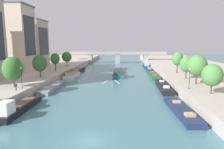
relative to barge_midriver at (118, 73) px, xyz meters
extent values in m
plane|color=#42757F|center=(-1.74, -51.08, -1.02)|extent=(400.00, 400.00, 0.00)
cube|color=#B7AD9E|center=(-36.65, 3.92, 0.09)|extent=(36.00, 170.00, 2.22)
cube|color=#B7AD9E|center=(33.16, 3.92, 0.09)|extent=(36.00, 170.00, 2.22)
cube|color=#23666B|center=(-0.03, 0.82, -0.41)|extent=(4.29, 19.45, 1.23)
cube|color=#23666B|center=(-0.37, 10.83, -0.28)|extent=(3.49, 1.37, 0.98)
cube|color=#23666B|center=(-0.03, 0.82, 0.24)|extent=(4.36, 19.46, 0.06)
cube|color=#38383D|center=(0.20, -5.76, 1.34)|extent=(2.85, 3.96, 2.14)
cube|color=black|center=(0.13, -3.81, 1.66)|extent=(2.18, 0.10, 0.60)
cube|color=brown|center=(-0.09, 2.75, 0.45)|extent=(3.17, 10.15, 0.36)
cylinder|color=#232328|center=(0.71, -4.96, 0.82)|extent=(0.07, 0.07, 1.10)
cube|color=silver|center=(0.17, -13.09, -1.01)|extent=(2.19, 5.82, 0.03)
cube|color=silver|center=(-3.43, -13.21, -1.01)|extent=(1.81, 5.91, 0.03)
cube|color=black|center=(-16.29, -41.13, -0.51)|extent=(2.71, 12.45, 1.02)
cube|color=black|center=(-16.42, -34.58, -0.41)|extent=(2.37, 1.26, 0.87)
cube|color=black|center=(-16.29, -41.13, 0.03)|extent=(2.76, 12.45, 0.06)
cube|color=white|center=(-16.21, -45.35, 1.08)|extent=(1.90, 2.52, 2.04)
cube|color=black|center=(-16.24, -44.10, 1.38)|extent=(1.48, 0.06, 0.57)
cube|color=brown|center=(-16.32, -39.89, 0.24)|extent=(2.05, 6.49, 0.36)
cylinder|color=#232328|center=(-15.85, -44.85, 0.61)|extent=(0.07, 0.07, 1.10)
cube|color=gray|center=(-16.77, -23.71, -0.55)|extent=(3.31, 14.72, 0.94)
cube|color=gray|center=(-16.97, -16.04, -0.45)|extent=(2.82, 1.28, 0.83)
cube|color=gray|center=(-16.77, -23.71, -0.05)|extent=(3.37, 14.72, 0.06)
cube|color=#9EBCD6|center=(-16.85, -20.49, 0.18)|extent=(1.49, 0.94, 0.40)
cube|color=#9EBCD6|center=(-16.66, -27.81, 0.22)|extent=(1.64, 1.14, 0.48)
cylinder|color=#232328|center=(-16.21, -28.09, 0.53)|extent=(0.07, 0.07, 1.10)
cube|color=silver|center=(-16.06, -6.33, -0.43)|extent=(2.79, 12.68, 1.18)
cube|color=silver|center=(-16.01, 0.35, -0.31)|extent=(2.56, 1.27, 0.96)
cube|color=silver|center=(-16.06, -6.33, 0.19)|extent=(2.85, 12.68, 0.06)
cube|color=tan|center=(-16.07, -6.96, 0.97)|extent=(2.27, 8.12, 1.49)
cube|color=#4C4C51|center=(-16.07, -6.96, 1.76)|extent=(2.43, 8.36, 0.08)
cylinder|color=#232328|center=(-15.70, -10.13, 0.77)|extent=(0.07, 0.07, 1.10)
cube|color=black|center=(-16.93, 8.26, -0.48)|extent=(2.59, 13.48, 1.08)
cube|color=black|center=(-16.99, 15.34, -0.38)|extent=(2.38, 1.25, 0.90)
cube|color=black|center=(-16.93, 8.26, 0.09)|extent=(2.64, 13.48, 0.06)
cube|color=beige|center=(-16.95, 11.22, 0.32)|extent=(1.25, 0.91, 0.40)
cube|color=beige|center=(-16.90, 4.49, 0.36)|extent=(1.38, 1.11, 0.48)
cylinder|color=#232328|center=(-16.53, 4.23, 0.67)|extent=(0.07, 0.07, 1.10)
cube|color=#1E284C|center=(12.62, -40.21, -0.57)|extent=(3.35, 13.85, 0.90)
cube|color=#1E284C|center=(12.34, -32.99, -0.48)|extent=(2.73, 1.30, 0.81)
cube|color=#1E284C|center=(12.62, -40.21, -0.09)|extent=(3.41, 13.85, 0.06)
cube|color=tan|center=(12.50, -37.19, 0.14)|extent=(1.45, 0.95, 0.40)
cube|color=tan|center=(12.77, -44.06, 0.18)|extent=(1.59, 1.16, 0.48)
cylinder|color=#232328|center=(13.20, -44.32, 0.49)|extent=(0.07, 0.07, 1.10)
cube|color=black|center=(12.99, -21.93, -0.39)|extent=(3.09, 15.02, 1.27)
cube|color=black|center=(13.25, -14.11, -0.26)|extent=(2.50, 1.34, 1.00)
cube|color=black|center=(12.99, -21.93, 0.28)|extent=(3.14, 15.03, 0.06)
cube|color=white|center=(13.10, -18.64, 0.51)|extent=(1.32, 0.94, 0.40)
cube|color=white|center=(12.85, -26.11, 0.55)|extent=(1.46, 1.15, 0.48)
cylinder|color=#232328|center=(13.22, -26.42, 0.86)|extent=(0.07, 0.07, 1.10)
cube|color=#235633|center=(12.98, -2.77, -0.47)|extent=(2.98, 14.70, 1.11)
cube|color=#235633|center=(13.00, 4.93, -0.35)|extent=(2.78, 1.25, 0.92)
cube|color=#235633|center=(12.98, -2.77, 0.12)|extent=(3.03, 14.70, 0.06)
cube|color=#9E5133|center=(12.99, 0.46, 0.35)|extent=(1.46, 0.91, 0.40)
cube|color=#9E5133|center=(12.96, -6.88, 0.39)|extent=(1.61, 1.11, 0.48)
cylinder|color=#232328|center=(13.40, -7.18, 0.70)|extent=(0.07, 0.07, 1.10)
cube|color=#1E284C|center=(13.17, 11.85, -0.43)|extent=(2.31, 10.17, 1.18)
cube|color=#1E284C|center=(13.30, 17.26, -0.32)|extent=(1.98, 1.29, 0.96)
cube|color=#1E284C|center=(13.17, 11.85, 0.18)|extent=(2.35, 10.17, 0.06)
cube|color=#9EBCD6|center=(13.22, 14.08, 0.41)|extent=(1.05, 0.93, 0.40)
cube|color=#9EBCD6|center=(13.10, 9.02, 0.45)|extent=(1.16, 1.13, 0.48)
cylinder|color=#232328|center=(13.40, 8.81, 0.76)|extent=(0.07, 0.07, 1.10)
cube|color=#1E284C|center=(13.39, 27.36, -0.53)|extent=(2.84, 13.13, 0.98)
cube|color=#1E284C|center=(13.54, 34.24, -0.43)|extent=(2.44, 1.27, 0.85)
cube|color=#1E284C|center=(13.39, 27.36, -0.01)|extent=(2.89, 13.13, 0.06)
cube|color=#9EBCD6|center=(13.28, 22.91, 0.98)|extent=(1.97, 2.66, 1.93)
cube|color=black|center=(13.31, 24.23, 1.27)|extent=(1.53, 0.06, 0.54)
cube|color=brown|center=(13.41, 28.67, 0.20)|extent=(2.14, 6.84, 0.36)
cylinder|color=#232328|center=(13.68, 23.43, 0.57)|extent=(0.07, 0.07, 1.10)
cylinder|color=brown|center=(-22.80, -31.46, 2.53)|extent=(0.27, 0.27, 2.66)
ellipsoid|color=#336B2D|center=(-22.80, -31.46, 5.39)|extent=(4.48, 4.48, 5.56)
cylinder|color=brown|center=(-22.46, -18.02, 2.57)|extent=(0.37, 0.37, 2.74)
ellipsoid|color=#336B2D|center=(-22.46, -18.02, 5.30)|extent=(4.20, 4.20, 4.96)
cylinder|color=brown|center=(-22.34, -5.43, 2.89)|extent=(0.39, 0.39, 3.37)
ellipsoid|color=#336B2D|center=(-22.34, -5.43, 5.65)|extent=(3.28, 3.28, 3.94)
cylinder|color=brown|center=(-22.64, 9.72, 2.58)|extent=(0.24, 0.24, 2.77)
ellipsoid|color=#336B2D|center=(-22.64, 9.72, 5.17)|extent=(4.22, 4.22, 4.37)
cylinder|color=brown|center=(19.75, -34.71, 2.46)|extent=(0.33, 0.33, 2.53)
ellipsoid|color=#4C8942|center=(19.75, -34.71, 4.94)|extent=(4.03, 4.03, 4.43)
cylinder|color=brown|center=(20.01, -25.64, 2.81)|extent=(0.39, 0.39, 3.21)
ellipsoid|color=#4C8942|center=(20.01, -25.64, 5.81)|extent=(4.78, 4.78, 5.09)
cylinder|color=brown|center=(19.89, -17.89, 2.62)|extent=(0.35, 0.35, 2.85)
ellipsoid|color=#4C8942|center=(19.89, -17.89, 5.28)|extent=(3.71, 3.71, 4.49)
cylinder|color=brown|center=(20.13, -7.41, 2.96)|extent=(0.38, 0.38, 3.52)
ellipsoid|color=#4C8942|center=(20.13, -7.41, 5.97)|extent=(3.54, 3.54, 4.55)
cylinder|color=black|center=(-20.15, -32.80, 3.42)|extent=(0.11, 0.11, 4.45)
sphere|color=#EAE5C6|center=(-20.15, -32.80, 5.79)|extent=(0.28, 0.28, 0.28)
cylinder|color=black|center=(-20.15, -32.80, 1.30)|extent=(0.22, 0.22, 0.20)
cylinder|color=black|center=(16.68, -30.89, 3.33)|extent=(0.11, 0.11, 4.27)
sphere|color=#EAE5C6|center=(16.68, -30.89, 5.61)|extent=(0.28, 0.28, 0.28)
cylinder|color=black|center=(16.68, -30.89, 1.30)|extent=(0.22, 0.22, 0.20)
cube|color=beige|center=(-38.03, -6.87, 12.43)|extent=(15.37, 9.74, 22.46)
cube|color=#4C515B|center=(-38.03, -6.87, 23.91)|extent=(15.83, 10.03, 0.50)
cube|color=#232833|center=(-30.33, -6.87, 13.55)|extent=(0.04, 7.79, 13.48)
cube|color=#B2A38E|center=(-38.03, 9.85, 10.90)|extent=(11.01, 12.07, 19.39)
cube|color=slate|center=(-38.03, 9.85, 20.84)|extent=(11.34, 12.43, 0.50)
cube|color=#232833|center=(-32.51, 9.85, 11.86)|extent=(0.04, 9.65, 11.64)
cube|color=#9E998E|center=(-1.74, 44.77, 4.68)|extent=(57.82, 4.40, 0.60)
cube|color=#9E998E|center=(-1.74, 42.77, 5.43)|extent=(57.82, 0.30, 0.90)
cube|color=#9E998E|center=(-1.74, 46.77, 5.43)|extent=(57.82, 0.30, 0.90)
cube|color=#9E998E|center=(-18.65, 44.77, 1.68)|extent=(2.80, 3.60, 5.40)
cube|color=#9E998E|center=(-1.74, 44.77, 1.68)|extent=(2.80, 3.60, 5.40)
cube|color=#9E998E|center=(15.16, 44.77, 1.68)|extent=(2.80, 3.60, 5.40)
cylinder|color=navy|center=(-20.67, -34.57, 1.62)|extent=(0.13, 0.13, 0.84)
cylinder|color=navy|center=(-20.52, -34.44, 1.62)|extent=(0.13, 0.13, 0.84)
cube|color=#3351A8|center=(-20.60, -34.51, 2.32)|extent=(0.39, 0.38, 0.56)
sphere|color=#9E7051|center=(-20.60, -34.51, 2.72)|extent=(0.21, 0.21, 0.21)
cylinder|color=#3351A8|center=(-20.76, -34.66, 2.32)|extent=(0.09, 0.09, 0.54)
cylinder|color=#3351A8|center=(-20.43, -34.36, 2.32)|extent=(0.09, 0.09, 0.54)
camera|label=1|loc=(2.51, -73.87, 11.23)|focal=31.39mm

